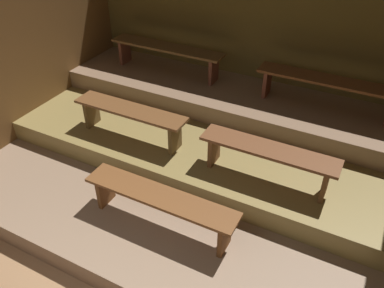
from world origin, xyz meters
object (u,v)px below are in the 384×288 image
object	(u,v)px
bench_upper_right	(327,85)
bench_middle_right	(268,155)
bench_middle_left	(130,115)
bench_upper_left	(167,52)
bench_lower_center	(160,201)

from	to	relation	value
bench_upper_right	bench_middle_right	bearing A→B (deg)	-101.43
bench_middle_left	bench_upper_left	world-z (taller)	bench_upper_left
bench_upper_right	bench_upper_left	bearing A→B (deg)	180.00
bench_upper_left	bench_upper_right	bearing A→B (deg)	0.00
bench_upper_right	bench_middle_left	bearing A→B (deg)	-146.04
bench_middle_left	bench_upper_right	distance (m)	2.59
bench_middle_right	bench_upper_left	distance (m)	2.59
bench_upper_left	bench_upper_right	distance (m)	2.42
bench_middle_left	bench_upper_left	xyz separation A→B (m)	(-0.29, 1.44, 0.28)
bench_lower_center	bench_middle_left	world-z (taller)	bench_middle_left
bench_lower_center	bench_middle_left	size ratio (longest dim) A/B	1.12
bench_middle_left	bench_middle_right	size ratio (longest dim) A/B	1.00
bench_middle_left	bench_upper_left	size ratio (longest dim) A/B	0.84
bench_lower_center	bench_middle_left	distance (m)	1.41
bench_middle_right	bench_middle_left	bearing A→B (deg)	180.00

